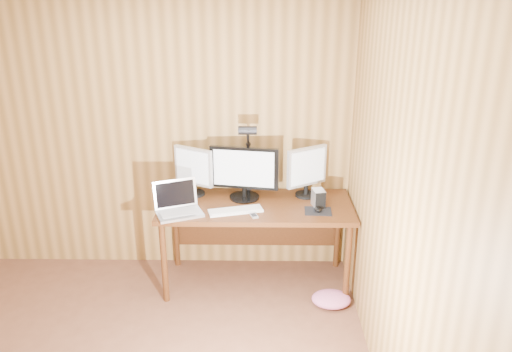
{
  "coord_description": "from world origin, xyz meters",
  "views": [
    {
      "loc": [
        0.99,
        -2.18,
        2.42
      ],
      "look_at": [
        0.93,
        1.58,
        1.02
      ],
      "focal_mm": 35.0,
      "sensor_mm": 36.0,
      "label": 1
    }
  ],
  "objects_px": {
    "monitor_right": "(307,170)",
    "desk_lamp": "(248,149)",
    "desk": "(256,214)",
    "keyboard": "(236,211)",
    "laptop": "(178,205)",
    "hard_drive": "(318,198)",
    "mouse": "(318,209)",
    "phone": "(254,216)",
    "monitor_center": "(244,172)",
    "speaker": "(320,195)",
    "monitor_left": "(194,170)"
  },
  "relations": [
    {
      "from": "monitor_right",
      "to": "keyboard",
      "type": "relative_size",
      "value": 0.97
    },
    {
      "from": "laptop",
      "to": "monitor_left",
      "type": "bearing_deg",
      "value": 54.31
    },
    {
      "from": "keyboard",
      "to": "speaker",
      "type": "xyz_separation_m",
      "value": [
        0.7,
        0.22,
        0.04
      ]
    },
    {
      "from": "monitor_center",
      "to": "hard_drive",
      "type": "height_order",
      "value": "monitor_center"
    },
    {
      "from": "keyboard",
      "to": "phone",
      "type": "xyz_separation_m",
      "value": [
        0.15,
        -0.08,
        -0.0
      ]
    },
    {
      "from": "monitor_right",
      "to": "desk",
      "type": "bearing_deg",
      "value": 163.13
    },
    {
      "from": "hard_drive",
      "to": "monitor_left",
      "type": "bearing_deg",
      "value": 157.01
    },
    {
      "from": "monitor_left",
      "to": "mouse",
      "type": "height_order",
      "value": "monitor_left"
    },
    {
      "from": "desk",
      "to": "laptop",
      "type": "bearing_deg",
      "value": -159.06
    },
    {
      "from": "mouse",
      "to": "monitor_center",
      "type": "bearing_deg",
      "value": 160.77
    },
    {
      "from": "laptop",
      "to": "desk_lamp",
      "type": "height_order",
      "value": "desk_lamp"
    },
    {
      "from": "desk",
      "to": "monitor_right",
      "type": "bearing_deg",
      "value": 15.2
    },
    {
      "from": "monitor_center",
      "to": "hard_drive",
      "type": "relative_size",
      "value": 4.0
    },
    {
      "from": "monitor_right",
      "to": "speaker",
      "type": "distance_m",
      "value": 0.24
    },
    {
      "from": "phone",
      "to": "keyboard",
      "type": "bearing_deg",
      "value": 131.27
    },
    {
      "from": "laptop",
      "to": "mouse",
      "type": "bearing_deg",
      "value": -21.07
    },
    {
      "from": "laptop",
      "to": "hard_drive",
      "type": "bearing_deg",
      "value": -15.97
    },
    {
      "from": "monitor_center",
      "to": "speaker",
      "type": "xyz_separation_m",
      "value": [
        0.64,
        -0.06,
        -0.18
      ]
    },
    {
      "from": "keyboard",
      "to": "phone",
      "type": "relative_size",
      "value": 4.15
    },
    {
      "from": "phone",
      "to": "monitor_center",
      "type": "bearing_deg",
      "value": 84.12
    },
    {
      "from": "laptop",
      "to": "speaker",
      "type": "height_order",
      "value": "laptop"
    },
    {
      "from": "monitor_right",
      "to": "desk_lamp",
      "type": "xyz_separation_m",
      "value": [
        -0.5,
        0.04,
        0.18
      ]
    },
    {
      "from": "phone",
      "to": "mouse",
      "type": "bearing_deg",
      "value": -8.25
    },
    {
      "from": "monitor_center",
      "to": "monitor_right",
      "type": "xyz_separation_m",
      "value": [
        0.53,
        0.06,
        -0.0
      ]
    },
    {
      "from": "monitor_left",
      "to": "mouse",
      "type": "distance_m",
      "value": 1.11
    },
    {
      "from": "desk",
      "to": "keyboard",
      "type": "xyz_separation_m",
      "value": [
        -0.16,
        -0.22,
        0.13
      ]
    },
    {
      "from": "monitor_left",
      "to": "desk",
      "type": "bearing_deg",
      "value": 15.7
    },
    {
      "from": "monitor_center",
      "to": "monitor_left",
      "type": "relative_size",
      "value": 1.37
    },
    {
      "from": "desk",
      "to": "monitor_left",
      "type": "relative_size",
      "value": 3.75
    },
    {
      "from": "laptop",
      "to": "mouse",
      "type": "distance_m",
      "value": 1.13
    },
    {
      "from": "desk_lamp",
      "to": "phone",
      "type": "bearing_deg",
      "value": -76.05
    },
    {
      "from": "mouse",
      "to": "hard_drive",
      "type": "height_order",
      "value": "hard_drive"
    },
    {
      "from": "hard_drive",
      "to": "laptop",
      "type": "bearing_deg",
      "value": 176.36
    },
    {
      "from": "keyboard",
      "to": "hard_drive",
      "type": "distance_m",
      "value": 0.69
    },
    {
      "from": "laptop",
      "to": "phone",
      "type": "distance_m",
      "value": 0.62
    },
    {
      "from": "monitor_left",
      "to": "phone",
      "type": "distance_m",
      "value": 0.72
    },
    {
      "from": "desk",
      "to": "hard_drive",
      "type": "height_order",
      "value": "hard_drive"
    },
    {
      "from": "monitor_right",
      "to": "phone",
      "type": "relative_size",
      "value": 4.01
    },
    {
      "from": "laptop",
      "to": "speaker",
      "type": "relative_size",
      "value": 4.02
    },
    {
      "from": "mouse",
      "to": "speaker",
      "type": "distance_m",
      "value": 0.21
    },
    {
      "from": "desk",
      "to": "desk_lamp",
      "type": "relative_size",
      "value": 2.39
    },
    {
      "from": "keyboard",
      "to": "mouse",
      "type": "bearing_deg",
      "value": -13.82
    },
    {
      "from": "keyboard",
      "to": "speaker",
      "type": "bearing_deg",
      "value": 2.46
    },
    {
      "from": "monitor_left",
      "to": "laptop",
      "type": "height_order",
      "value": "monitor_left"
    },
    {
      "from": "speaker",
      "to": "mouse",
      "type": "bearing_deg",
      "value": -99.1
    },
    {
      "from": "keyboard",
      "to": "phone",
      "type": "bearing_deg",
      "value": -44.71
    },
    {
      "from": "laptop",
      "to": "desk",
      "type": "bearing_deg",
      "value": -1.79
    },
    {
      "from": "phone",
      "to": "monitor_right",
      "type": "bearing_deg",
      "value": 24.37
    },
    {
      "from": "monitor_center",
      "to": "hard_drive",
      "type": "distance_m",
      "value": 0.66
    },
    {
      "from": "phone",
      "to": "monitor_left",
      "type": "bearing_deg",
      "value": 120.71
    }
  ]
}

